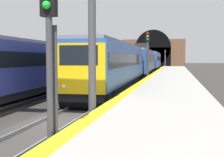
% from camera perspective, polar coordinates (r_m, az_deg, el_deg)
% --- Properties ---
extents(ground_plane, '(320.00, 320.00, 0.00)m').
position_cam_1_polar(ground_plane, '(13.25, -9.84, -8.32)').
color(ground_plane, '#302D2B').
extents(platform_right, '(112.00, 4.51, 0.97)m').
position_cam_1_polar(platform_right, '(12.25, 9.28, -7.01)').
color(platform_right, '#9E9B93').
rests_on(platform_right, ground_plane).
extents(platform_right_edge_strip, '(112.00, 0.50, 0.01)m').
position_cam_1_polar(platform_right_edge_strip, '(12.42, -0.01, -4.53)').
color(platform_right_edge_strip, yellow).
rests_on(platform_right_edge_strip, platform_right).
extents(track_main_line, '(160.00, 3.19, 0.21)m').
position_cam_1_polar(track_main_line, '(13.24, -9.84, -8.15)').
color(track_main_line, '#383533').
rests_on(track_main_line, ground_plane).
extents(train_main_approaching, '(57.30, 3.10, 4.84)m').
position_cam_1_polar(train_main_approaching, '(43.06, 5.48, 3.15)').
color(train_main_approaching, '#264C99').
rests_on(train_main_approaching, ground_plane).
extents(train_adjacent_platform, '(38.49, 3.33, 4.80)m').
position_cam_1_polar(train_adjacent_platform, '(29.09, -7.57, 2.75)').
color(train_adjacent_platform, navy).
rests_on(train_adjacent_platform, ground_plane).
extents(railway_signal_near, '(0.39, 0.38, 4.82)m').
position_cam_1_polar(railway_signal_near, '(7.51, -11.60, 4.95)').
color(railway_signal_near, '#38383D').
rests_on(railway_signal_near, ground_plane).
extents(railway_signal_mid, '(0.39, 0.38, 5.55)m').
position_cam_1_polar(railway_signal_mid, '(32.60, 6.66, 4.83)').
color(railway_signal_mid, '#38383D').
rests_on(railway_signal_mid, ground_plane).
extents(railway_signal_far, '(0.39, 0.38, 5.01)m').
position_cam_1_polar(railway_signal_far, '(84.91, 9.91, 4.00)').
color(railway_signal_far, '#4C4C54').
rests_on(railway_signal_far, ground_plane).
extents(tunnel_portal, '(2.35, 19.97, 11.66)m').
position_cam_1_polar(tunnel_portal, '(98.66, 7.71, 4.77)').
color(tunnel_portal, brown).
rests_on(tunnel_portal, ground_plane).
extents(catenary_mast_near, '(0.22, 1.82, 8.27)m').
position_cam_1_polar(catenary_mast_near, '(61.55, -3.78, 5.22)').
color(catenary_mast_near, '#595B60').
rests_on(catenary_mast_near, ground_plane).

